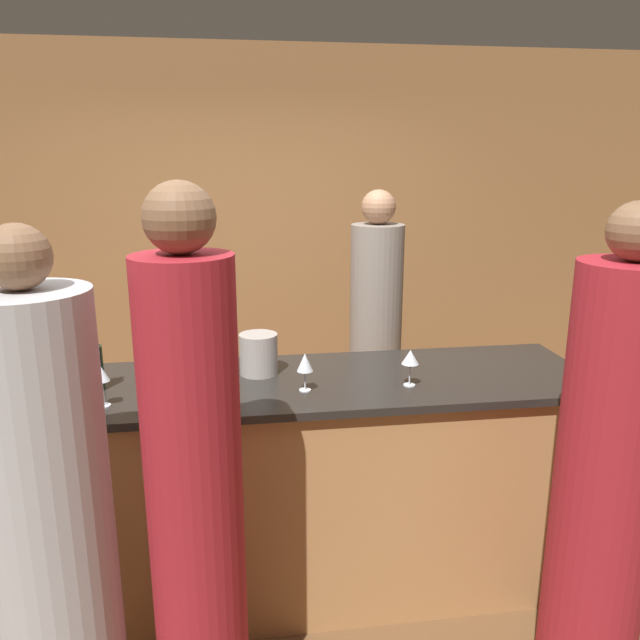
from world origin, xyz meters
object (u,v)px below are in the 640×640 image
object	(u,v)px
guest_1	(52,538)
guest_2	(605,489)
ice_bucket	(259,354)
wine_bottle_0	(94,367)
bartender	(375,360)
guest_3	(195,503)

from	to	relation	value
guest_1	guest_2	distance (m)	1.90
guest_1	ice_bucket	world-z (taller)	guest_1
guest_1	guest_2	world-z (taller)	guest_2
guest_2	wine_bottle_0	size ratio (longest dim) A/B	7.20
bartender	ice_bucket	world-z (taller)	bartender
bartender	guest_2	bearing A→B (deg)	106.73
guest_1	wine_bottle_0	bearing A→B (deg)	89.74
guest_1	guest_3	xyz separation A→B (m)	(0.45, 0.02, 0.07)
guest_1	guest_3	bearing A→B (deg)	2.42
guest_1	guest_2	size ratio (longest dim) A/B	0.98
guest_3	bartender	bearing A→B (deg)	57.84
bartender	ice_bucket	size ratio (longest dim) A/B	9.85
bartender	guest_2	distance (m)	1.65
guest_2	ice_bucket	distance (m)	1.52
guest_1	guest_3	distance (m)	0.46
bartender	ice_bucket	bearing A→B (deg)	42.93
wine_bottle_0	ice_bucket	size ratio (longest dim) A/B	1.40
bartender	ice_bucket	xyz separation A→B (m)	(-0.71, -0.66, 0.28)
bartender	wine_bottle_0	bearing A→B (deg)	28.48
wine_bottle_0	guest_2	bearing A→B (deg)	-23.10
guest_2	guest_3	bearing A→B (deg)	178.54
bartender	guest_1	bearing A→B (deg)	47.64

